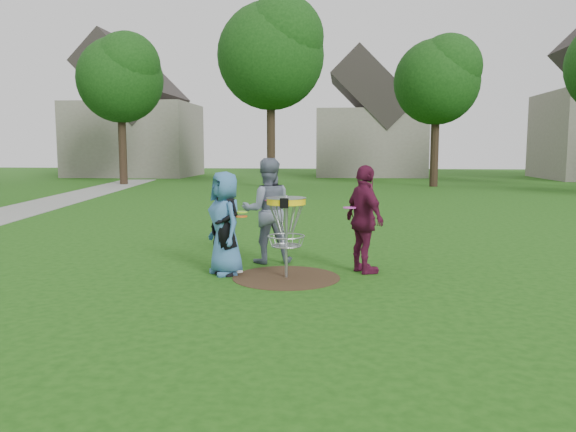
# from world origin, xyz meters

# --- Properties ---
(ground) EXTENTS (100.00, 100.00, 0.00)m
(ground) POSITION_xyz_m (0.00, 0.00, 0.00)
(ground) COLOR #19470F
(ground) RESTS_ON ground
(dirt_patch) EXTENTS (1.80, 1.80, 0.01)m
(dirt_patch) POSITION_xyz_m (0.00, 0.00, 0.00)
(dirt_patch) COLOR #47331E
(dirt_patch) RESTS_ON ground
(concrete_path) EXTENTS (7.75, 39.92, 0.02)m
(concrete_path) POSITION_xyz_m (-10.00, 8.00, 0.01)
(concrete_path) COLOR #9E9E99
(concrete_path) RESTS_ON ground
(player_blue) EXTENTS (0.95, 1.03, 1.76)m
(player_blue) POSITION_xyz_m (-1.06, 0.16, 0.88)
(player_blue) COLOR teal
(player_blue) RESTS_ON ground
(player_black) EXTENTS (0.72, 0.67, 1.65)m
(player_black) POSITION_xyz_m (-1.05, 0.09, 0.83)
(player_black) COLOR black
(player_black) RESTS_ON ground
(player_grey) EXTENTS (1.10, 0.93, 1.97)m
(player_grey) POSITION_xyz_m (-0.48, 1.22, 0.98)
(player_grey) COLOR slate
(player_grey) RESTS_ON ground
(player_maroon) EXTENTS (0.92, 1.18, 1.86)m
(player_maroon) POSITION_xyz_m (1.30, 0.50, 0.93)
(player_maroon) COLOR #5B1433
(player_maroon) RESTS_ON ground
(disc_on_grass) EXTENTS (0.22, 0.22, 0.02)m
(disc_on_grass) POSITION_xyz_m (-0.90, 0.32, 0.01)
(disc_on_grass) COLOR white
(disc_on_grass) RESTS_ON ground
(disc_golf_basket) EXTENTS (0.66, 0.67, 1.38)m
(disc_golf_basket) POSITION_xyz_m (0.00, -0.00, 1.02)
(disc_golf_basket) COLOR #9EA0A5
(disc_golf_basket) RESTS_ON ground
(held_discs) EXTENTS (2.04, 1.11, 0.21)m
(held_discs) POSITION_xyz_m (-0.22, 0.39, 1.11)
(held_discs) COLOR #9AF41B
(held_discs) RESTS_ON ground
(tree_row) EXTENTS (51.20, 17.42, 9.90)m
(tree_row) POSITION_xyz_m (0.44, 20.67, 6.21)
(tree_row) COLOR #38281C
(tree_row) RESTS_ON ground
(house_row) EXTENTS (44.50, 10.65, 11.62)m
(house_row) POSITION_xyz_m (4.78, 33.07, 4.14)
(house_row) COLOR gray
(house_row) RESTS_ON ground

